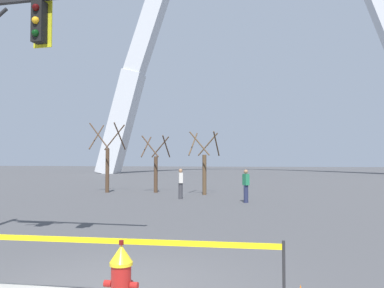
{
  "coord_description": "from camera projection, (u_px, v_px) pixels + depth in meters",
  "views": [
    {
      "loc": [
        2.58,
        -5.85,
        2.03
      ],
      "look_at": [
        0.17,
        5.0,
        2.5
      ],
      "focal_mm": 36.26,
      "sensor_mm": 36.0,
      "label": 1
    }
  ],
  "objects": [
    {
      "name": "ground_plane",
      "position": [
        114.0,
        287.0,
        6.18
      ],
      "size": [
        240.0,
        240.0,
        0.0
      ],
      "primitive_type": "plane",
      "color": "#474749"
    },
    {
      "name": "fire_hydrant",
      "position": [
        121.0,
        281.0,
        5.02
      ],
      "size": [
        0.46,
        0.48,
        0.99
      ],
      "color": "#5E0F0D",
      "rests_on": "ground"
    },
    {
      "name": "caution_tape_barrier",
      "position": [
        88.0,
        256.0,
        5.46
      ],
      "size": [
        5.44,
        0.36,
        0.98
      ],
      "color": "#232326",
      "rests_on": "ground"
    },
    {
      "name": "monument_arch",
      "position": [
        258.0,
        30.0,
        56.11
      ],
      "size": [
        49.59,
        3.02,
        48.03
      ],
      "color": "silver",
      "rests_on": "ground"
    },
    {
      "name": "tree_far_left",
      "position": [
        107.0,
        162.0,
        24.55
      ],
      "size": [
        2.01,
        2.02,
        4.37
      ],
      "color": "#473323",
      "rests_on": "ground"
    },
    {
      "name": "tree_left_mid",
      "position": [
        156.0,
        167.0,
        24.52
      ],
      "size": [
        1.67,
        1.68,
        3.59
      ],
      "color": "#473323",
      "rests_on": "ground"
    },
    {
      "name": "tree_center_left",
      "position": [
        204.0,
        167.0,
        22.89
      ],
      "size": [
        1.72,
        1.73,
        3.72
      ],
      "color": "brown",
      "rests_on": "ground"
    },
    {
      "name": "pedestrian_walking_left",
      "position": [
        181.0,
        183.0,
        20.37
      ],
      "size": [
        0.31,
        0.39,
        1.59
      ],
      "color": "#38383D",
      "rests_on": "ground"
    },
    {
      "name": "pedestrian_standing_center",
      "position": [
        246.0,
        186.0,
        18.57
      ],
      "size": [
        0.36,
        0.39,
        1.59
      ],
      "color": "#232847",
      "rests_on": "ground"
    }
  ]
}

